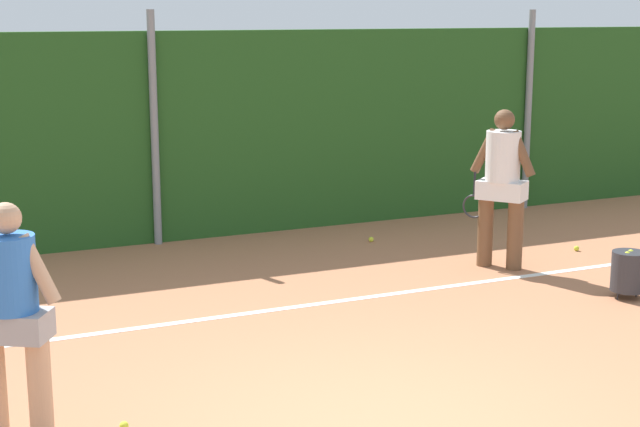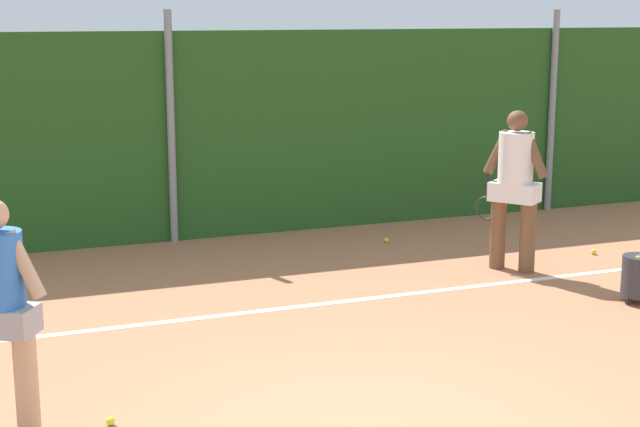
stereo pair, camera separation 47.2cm
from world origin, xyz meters
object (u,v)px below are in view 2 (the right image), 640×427
object	(u,v)px
tennis_ball_4	(594,252)
player_midcourt	(515,182)
tennis_ball_2	(110,421)
ball_hopper	(639,276)
tennis_ball_3	(386,240)

from	to	relation	value
tennis_ball_4	player_midcourt	bearing A→B (deg)	-169.39
player_midcourt	tennis_ball_2	xyz separation A→B (m)	(-5.06, -2.67, -1.01)
tennis_ball_2	tennis_ball_4	bearing A→B (deg)	24.51
player_midcourt	ball_hopper	xyz separation A→B (m)	(0.52, -1.60, -0.75)
player_midcourt	ball_hopper	bearing A→B (deg)	161.20
tennis_ball_4	ball_hopper	bearing A→B (deg)	-114.18
tennis_ball_2	tennis_ball_3	bearing A→B (deg)	45.96
ball_hopper	tennis_ball_2	bearing A→B (deg)	-169.11
tennis_ball_2	tennis_ball_4	distance (m)	7.04
tennis_ball_3	player_midcourt	bearing A→B (deg)	-65.75
player_midcourt	tennis_ball_4	world-z (taller)	player_midcourt
ball_hopper	tennis_ball_4	xyz separation A→B (m)	(0.83, 1.85, -0.26)
ball_hopper	tennis_ball_3	size ratio (longest dim) A/B	7.78
ball_hopper	tennis_ball_2	size ratio (longest dim) A/B	7.78
tennis_ball_4	tennis_ball_3	bearing A→B (deg)	144.96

